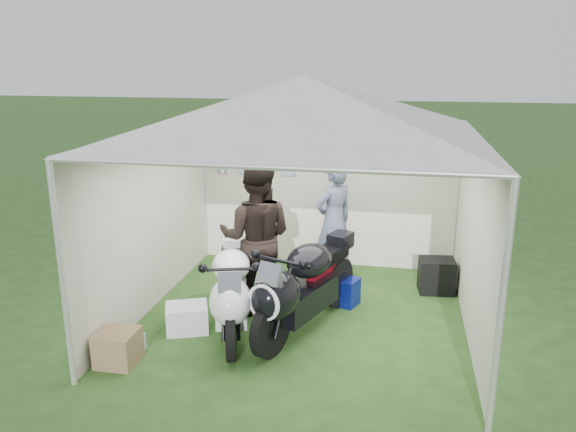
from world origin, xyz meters
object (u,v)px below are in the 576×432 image
motorcycle_black (301,285)px  crate_1 (118,347)px  paddock_stand (340,290)px  crate_0 (187,318)px  equipment_box (437,276)px  crate_2 (130,343)px  motorcycle_white (231,289)px  person_dark_jacket (256,238)px  person_blue_jacket (334,221)px  canopy_tent (305,112)px

motorcycle_black → crate_1: size_ratio=5.18×
paddock_stand → crate_1: bearing=-136.7°
crate_0 → equipment_box: bearing=31.3°
crate_1 → crate_2: crate_1 is taller
motorcycle_white → crate_0: motorcycle_white is taller
paddock_stand → crate_1: 2.97m
motorcycle_black → crate_1: motorcycle_black is taller
motorcycle_black → motorcycle_white: bearing=-147.5°
person_dark_jacket → person_blue_jacket: bearing=-125.9°
motorcycle_black → crate_2: bearing=-135.1°
motorcycle_white → crate_1: bearing=-153.7°
canopy_tent → motorcycle_white: bearing=-138.9°
motorcycle_black → person_blue_jacket: person_blue_jacket is taller
canopy_tent → person_blue_jacket: size_ratio=3.22×
person_blue_jacket → crate_2: bearing=8.3°
canopy_tent → crate_0: canopy_tent is taller
equipment_box → person_dark_jacket: bearing=-154.8°
motorcycle_white → paddock_stand: 1.66m
crate_1 → canopy_tent: bearing=41.9°
person_dark_jacket → crate_2: size_ratio=7.34×
canopy_tent → person_blue_jacket: 2.20m
motorcycle_white → equipment_box: (2.45, 1.77, -0.33)m
person_dark_jacket → equipment_box: 2.67m
motorcycle_white → equipment_box: size_ratio=4.19×
paddock_stand → person_dark_jacket: (-1.03, -0.44, 0.81)m
equipment_box → crate_2: size_ratio=1.78×
person_blue_jacket → equipment_box: (1.50, -0.26, -0.64)m
person_dark_jacket → crate_1: bearing=50.2°
canopy_tent → crate_1: 3.35m
canopy_tent → paddock_stand: (0.41, 0.47, -2.39)m
motorcycle_black → crate_0: motorcycle_black is taller
person_blue_jacket → equipment_box: 1.65m
person_dark_jacket → crate_1: person_dark_jacket is taller
canopy_tent → crate_2: bearing=-143.4°
equipment_box → crate_1: (-3.45, -2.69, -0.06)m
equipment_box → person_blue_jacket: bearing=170.2°
paddock_stand → person_dark_jacket: person_dark_jacket is taller
person_blue_jacket → crate_2: 3.40m
motorcycle_white → motorcycle_black: size_ratio=0.95×
motorcycle_white → person_blue_jacket: bearing=48.7°
canopy_tent → person_blue_jacket: canopy_tent is taller
crate_1 → person_blue_jacket: bearing=56.5°
canopy_tent → crate_2: size_ratio=20.89×
canopy_tent → motorcycle_white: size_ratio=2.81×
motorcycle_white → person_blue_jacket: person_blue_jacket is taller
canopy_tent → person_dark_jacket: canopy_tent is taller
crate_2 → equipment_box: bearing=35.1°
motorcycle_black → crate_2: motorcycle_black is taller
canopy_tent → crate_2: canopy_tent is taller
paddock_stand → equipment_box: bearing=26.9°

